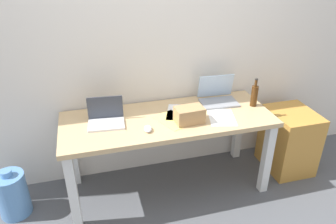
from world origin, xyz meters
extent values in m
plane|color=#515459|center=(0.00, 0.00, 0.00)|extent=(8.00, 8.00, 0.00)
cube|color=silver|center=(0.00, 0.40, 1.30)|extent=(5.20, 0.08, 2.60)
cube|color=tan|center=(0.00, 0.00, 0.71)|extent=(1.75, 0.67, 0.04)
cube|color=silver|center=(-0.82, -0.28, 0.34)|extent=(0.07, 0.07, 0.69)
cube|color=silver|center=(0.82, -0.28, 0.34)|extent=(0.07, 0.07, 0.69)
cube|color=silver|center=(-0.82, 0.28, 0.34)|extent=(0.07, 0.07, 0.69)
cube|color=silver|center=(0.82, 0.28, 0.34)|extent=(0.07, 0.07, 0.69)
cube|color=silver|center=(-0.51, 0.00, 0.73)|extent=(0.30, 0.22, 0.02)
cube|color=#333842|center=(-0.50, 0.10, 0.84)|extent=(0.28, 0.04, 0.19)
cube|color=gray|center=(0.51, 0.13, 0.73)|extent=(0.34, 0.24, 0.02)
cube|color=silver|center=(0.52, 0.24, 0.85)|extent=(0.33, 0.07, 0.22)
cylinder|color=#47280F|center=(0.79, 0.01, 0.82)|extent=(0.06, 0.06, 0.19)
cylinder|color=#47280F|center=(0.79, 0.01, 0.94)|extent=(0.02, 0.02, 0.06)
cylinder|color=black|center=(0.79, 0.01, 0.98)|extent=(0.03, 0.03, 0.01)
ellipsoid|color=silver|center=(-0.21, -0.17, 0.74)|extent=(0.07, 0.11, 0.03)
cube|color=tan|center=(0.14, -0.12, 0.79)|extent=(0.23, 0.16, 0.13)
cube|color=white|center=(0.43, -0.12, 0.73)|extent=(0.28, 0.34, 0.00)
cube|color=#F4E06B|center=(0.02, -0.06, 0.73)|extent=(0.31, 0.36, 0.00)
cube|color=white|center=(0.12, 0.06, 0.73)|extent=(0.30, 0.35, 0.00)
cylinder|color=#598CC6|center=(-1.31, 0.01, 0.19)|extent=(0.25, 0.25, 0.38)
cylinder|color=#598CC6|center=(-1.31, 0.01, 0.41)|extent=(0.09, 0.09, 0.05)
cube|color=#C68938|center=(1.21, -0.02, 0.31)|extent=(0.40, 0.48, 0.61)
camera|label=1|loc=(-0.61, -2.25, 2.00)|focal=34.20mm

